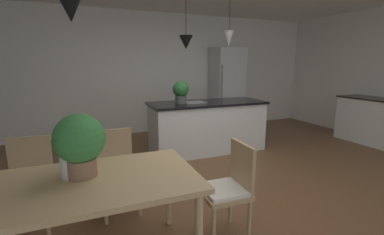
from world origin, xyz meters
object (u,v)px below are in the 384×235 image
Objects in this scene: dining_table at (70,192)px; refrigerator at (227,89)px; chair_far_left at (29,181)px; vase_on_dining_table at (69,163)px; kitchen_island at (207,126)px; chair_kitchen_end at (229,187)px; potted_plant_on_table at (80,142)px; potted_plant_on_island at (181,91)px; chair_far_right at (117,168)px.

dining_table is 5.01m from refrigerator.
dining_table is 2.09× the size of chair_far_left.
chair_far_left is 4.03× the size of vase_on_dining_table.
refrigerator is at bearing 37.74° from chair_far_left.
kitchen_island is 1.92m from refrigerator.
chair_far_left is at bearing -142.26° from refrigerator.
chair_far_left is at bearing 153.90° from chair_kitchen_end.
potted_plant_on_table is (-2.06, -2.22, 0.54)m from kitchen_island.
chair_far_left is 4.76m from refrigerator.
potted_plant_on_island is 1.78× the size of vase_on_dining_table.
potted_plant_on_island is (-1.69, -1.42, 0.14)m from refrigerator.
potted_plant_on_table is (0.09, 0.09, 0.33)m from dining_table.
chair_far_left is at bearing 124.09° from potted_plant_on_table.
dining_table is 2.87m from potted_plant_on_island.
dining_table is 2.09× the size of chair_far_right.
vase_on_dining_table is at bearing 168.25° from potted_plant_on_table.
dining_table is 0.94m from chair_far_right.
vase_on_dining_table reaches higher than kitchen_island.
chair_far_left is 1.00× the size of chair_kitchen_end.
refrigerator is 2.21m from potted_plant_on_island.
potted_plant_on_table is at bearing -132.95° from kitchen_island.
chair_far_right is at bearing -135.36° from refrigerator.
chair_far_right is (-0.87, 0.83, 0.00)m from chair_kitchen_end.
dining_table is 0.93× the size of refrigerator.
vase_on_dining_table is (-0.40, -0.72, 0.37)m from chair_far_right.
chair_kitchen_end and chair_far_right have the same top height.
refrigerator is at bearing 48.17° from potted_plant_on_table.
kitchen_island is 3.10m from vase_on_dining_table.
chair_far_left reaches higher than dining_table.
vase_on_dining_table is (-1.64, -2.20, -0.27)m from potted_plant_on_island.
potted_plant_on_table is at bearing 45.21° from dining_table.
chair_kitchen_end is at bearing -118.97° from refrigerator.
chair_far_right is 2.27× the size of potted_plant_on_island.
potted_plant_on_island is at bearing 80.85° from chair_kitchen_end.
chair_far_left is at bearing 120.07° from vase_on_dining_table.
chair_far_right is 0.42× the size of kitchen_island.
chair_far_left is 2.27× the size of potted_plant_on_island.
chair_far_left is at bearing 116.20° from dining_table.
vase_on_dining_table is (-1.27, 0.11, 0.37)m from chair_kitchen_end.
dining_table is 2.09× the size of chair_kitchen_end.
potted_plant_on_island is at bearing -180.00° from kitchen_island.
refrigerator is at bearing 39.96° from potted_plant_on_island.
vase_on_dining_table is at bearing -134.28° from kitchen_island.
refrigerator is at bearing 50.00° from kitchen_island.
refrigerator reaches higher than chair_far_left.
chair_kitchen_end is at bearing -26.10° from chair_far_left.
chair_far_right is 1.85× the size of potted_plant_on_table.
potted_plant_on_island reaches higher than chair_far_left.
chair_far_right is 4.16m from refrigerator.
potted_plant_on_table is (-3.25, -3.63, 0.03)m from refrigerator.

